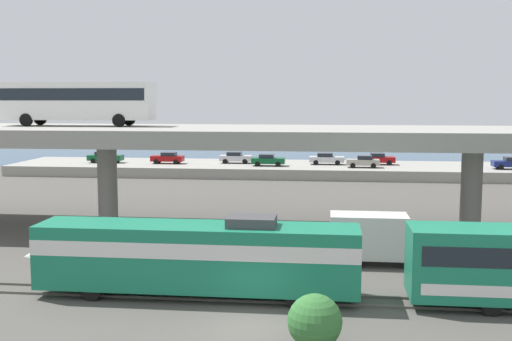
% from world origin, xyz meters
% --- Properties ---
extents(ground_plane, '(260.00, 260.00, 0.00)m').
position_xyz_m(ground_plane, '(0.00, 0.00, 0.00)').
color(ground_plane, '#4C4944').
extents(rail_strip_near, '(110.00, 0.12, 0.12)m').
position_xyz_m(rail_strip_near, '(0.00, 3.29, 0.06)').
color(rail_strip_near, '#59544C').
rests_on(rail_strip_near, ground_plane).
extents(rail_strip_far, '(110.00, 0.12, 0.12)m').
position_xyz_m(rail_strip_far, '(0.00, 4.71, 0.06)').
color(rail_strip_far, '#59544C').
rests_on(rail_strip_far, ground_plane).
extents(train_locomotive, '(17.35, 3.04, 4.18)m').
position_xyz_m(train_locomotive, '(-4.00, 4.00, 2.19)').
color(train_locomotive, '#197A56').
rests_on(train_locomotive, ground_plane).
extents(highway_overpass, '(96.00, 11.06, 7.77)m').
position_xyz_m(highway_overpass, '(0.00, 20.00, 6.98)').
color(highway_overpass, gray).
rests_on(highway_overpass, ground_plane).
extents(transit_bus_on_overpass, '(12.00, 2.68, 3.40)m').
position_xyz_m(transit_bus_on_overpass, '(-16.30, 21.31, 9.83)').
color(transit_bus_on_overpass, silver).
rests_on(transit_bus_on_overpass, highway_overpass).
extents(service_truck_west, '(6.80, 2.46, 3.04)m').
position_xyz_m(service_truck_west, '(6.67, 11.29, 1.64)').
color(service_truck_west, '#9E998C').
rests_on(service_truck_west, ground_plane).
extents(pier_parking_lot, '(75.96, 12.58, 1.30)m').
position_xyz_m(pier_parking_lot, '(0.00, 55.00, 0.65)').
color(pier_parking_lot, gray).
rests_on(pier_parking_lot, ground_plane).
extents(parked_car_0, '(4.31, 1.92, 1.50)m').
position_xyz_m(parked_car_0, '(25.36, 52.63, 2.08)').
color(parked_car_0, navy).
rests_on(parked_car_0, pier_parking_lot).
extents(parked_car_1, '(4.58, 1.84, 1.50)m').
position_xyz_m(parked_car_1, '(-26.31, 54.27, 2.08)').
color(parked_car_1, '#0C4C26').
rests_on(parked_car_1, pier_parking_lot).
extents(parked_car_2, '(4.20, 2.00, 1.50)m').
position_xyz_m(parked_car_2, '(-4.34, 52.85, 2.08)').
color(parked_car_2, '#0C4C26').
rests_on(parked_car_2, pier_parking_lot).
extents(parked_car_3, '(4.05, 1.89, 1.50)m').
position_xyz_m(parked_car_3, '(7.59, 52.38, 2.07)').
color(parked_car_3, '#9E998C').
rests_on(parked_car_3, pier_parking_lot).
extents(parked_car_4, '(4.09, 1.93, 1.50)m').
position_xyz_m(parked_car_4, '(9.75, 56.04, 2.07)').
color(parked_car_4, maroon).
rests_on(parked_car_4, pier_parking_lot).
extents(parked_car_5, '(4.22, 1.97, 1.50)m').
position_xyz_m(parked_car_5, '(-8.92, 55.67, 2.08)').
color(parked_car_5, '#B7B7BC').
rests_on(parked_car_5, pier_parking_lot).
extents(parked_car_6, '(4.48, 1.99, 1.50)m').
position_xyz_m(parked_car_6, '(3.04, 55.45, 2.08)').
color(parked_car_6, '#B7B7BC').
rests_on(parked_car_6, pier_parking_lot).
extents(parked_car_7, '(4.23, 1.82, 1.50)m').
position_xyz_m(parked_car_7, '(-17.73, 54.14, 2.07)').
color(parked_car_7, maroon).
rests_on(parked_car_7, pier_parking_lot).
extents(harbor_water, '(140.00, 36.00, 0.01)m').
position_xyz_m(harbor_water, '(0.00, 78.00, 0.00)').
color(harbor_water, '#2D5170').
rests_on(harbor_water, ground_plane).
extents(shrub_right, '(2.22, 2.22, 2.22)m').
position_xyz_m(shrub_right, '(2.87, -1.99, 1.11)').
color(shrub_right, '#326F32').
rests_on(shrub_right, ground_plane).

